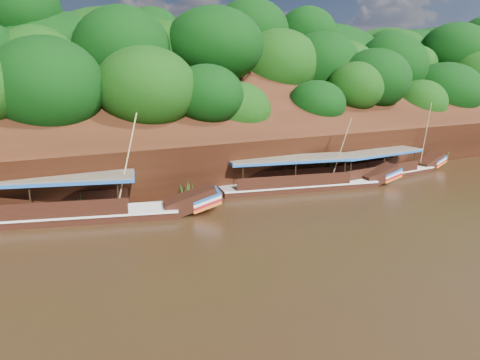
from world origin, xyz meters
The scene contains 6 objects.
ground centered at (0.00, 0.00, 0.00)m, with size 160.00×160.00×0.00m, color black.
riverbank centered at (-0.01, 22.73, 1.89)m, with size 120.00×30.06×19.40m.
boat_0 centered at (11.11, 7.64, 0.50)m, with size 13.66×2.81×6.35m.
boat_1 centered at (2.89, 7.45, 0.55)m, with size 14.04×5.23×5.70m.
boat_2 centered at (-13.79, 8.24, 0.59)m, with size 16.53×7.06×6.56m.
reeds centered at (-3.00, 9.53, 0.90)m, with size 49.58×2.22×2.18m.
Camera 1 is at (-18.12, -18.93, 8.16)m, focal length 35.00 mm.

